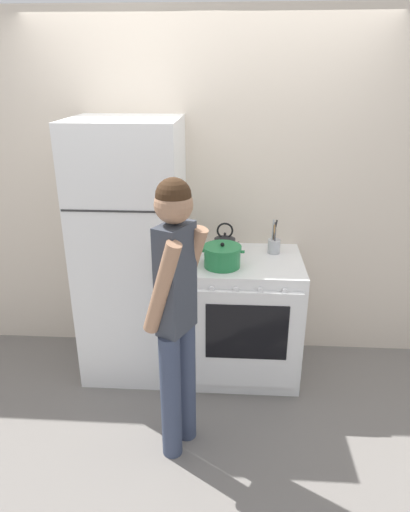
% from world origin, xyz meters
% --- Properties ---
extents(ground_plane, '(14.00, 14.00, 0.00)m').
position_xyz_m(ground_plane, '(0.00, 0.00, 0.00)').
color(ground_plane, slate).
extents(wall_back, '(10.00, 0.06, 2.55)m').
position_xyz_m(wall_back, '(0.00, 0.03, 1.27)').
color(wall_back, beige).
rests_on(wall_back, ground_plane).
extents(refrigerator, '(0.72, 0.68, 1.86)m').
position_xyz_m(refrigerator, '(-0.52, -0.33, 0.93)').
color(refrigerator, white).
rests_on(refrigerator, ground_plane).
extents(stove_range, '(0.78, 0.70, 0.91)m').
position_xyz_m(stove_range, '(0.30, -0.36, 0.46)').
color(stove_range, white).
rests_on(stove_range, ground_plane).
extents(dutch_oven_pot, '(0.30, 0.26, 0.17)m').
position_xyz_m(dutch_oven_pot, '(0.13, -0.46, 0.98)').
color(dutch_oven_pot, '#237A42').
rests_on(dutch_oven_pot, stove_range).
extents(tea_kettle, '(0.19, 0.15, 0.23)m').
position_xyz_m(tea_kettle, '(0.14, -0.20, 0.98)').
color(tea_kettle, black).
rests_on(tea_kettle, stove_range).
extents(utensil_jar, '(0.09, 0.09, 0.25)m').
position_xyz_m(utensil_jar, '(0.49, -0.19, 0.97)').
color(utensil_jar, '#B7BABF').
rests_on(utensil_jar, stove_range).
extents(person, '(0.37, 0.41, 1.67)m').
position_xyz_m(person, '(-0.10, -1.14, 0.95)').
color(person, '#38425B').
rests_on(person, ground_plane).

